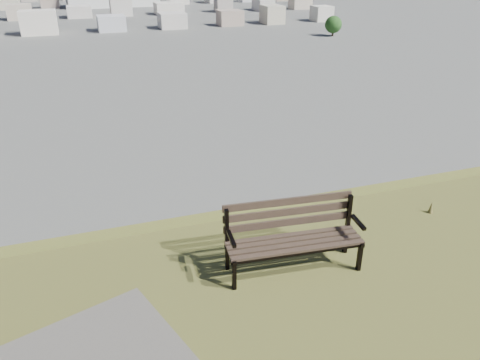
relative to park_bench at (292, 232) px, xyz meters
name	(u,v)px	position (x,y,z in m)	size (l,w,h in m)	color
park_bench	(292,232)	(0.00, 0.00, 0.00)	(1.67, 0.67, 0.85)	#413025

